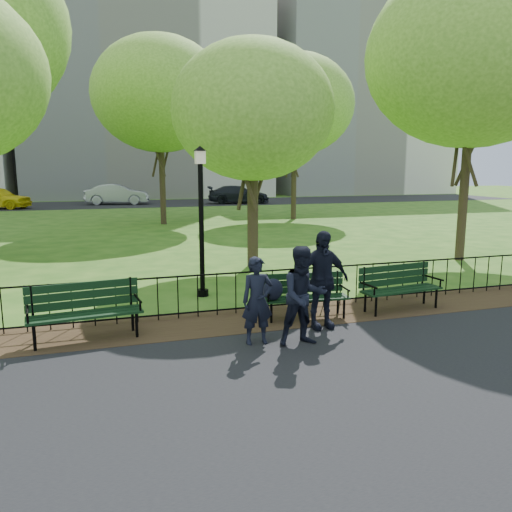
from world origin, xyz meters
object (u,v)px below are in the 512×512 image
object	(u,v)px
park_bench_right_a	(399,282)
person_left	(257,301)
park_bench_main	(291,290)
tree_mid_e	(474,56)
lamppost	(201,216)
park_bench_left_a	(84,305)
sedan_dark	(238,195)
person_mid	(304,296)
tree_far_c	(160,94)
person_right	(321,280)
sedan_silver	(117,194)
tree_near_e	(253,111)
tree_far_e	(295,105)

from	to	relation	value
park_bench_right_a	person_left	xyz separation A→B (m)	(-3.53, -1.13, 0.18)
park_bench_main	park_bench_right_a	distance (m)	2.47
tree_mid_e	person_left	size ratio (longest dim) A/B	6.08
lamppost	park_bench_left_a	bearing A→B (deg)	-137.56
sedan_dark	person_mid	bearing A→B (deg)	175.30
park_bench_main	tree_far_c	xyz separation A→B (m)	(-0.33, 17.95, 6.10)
person_right	tree_far_c	bearing A→B (deg)	92.53
park_bench_left_a	tree_far_c	bearing A→B (deg)	71.97
tree_far_c	sedan_silver	bearing A→B (deg)	96.78
lamppost	person_right	distance (m)	3.59
park_bench_left_a	sedan_silver	distance (m)	33.40
lamppost	tree_far_c	world-z (taller)	tree_far_c
tree_near_e	person_left	distance (m)	7.89
park_bench_main	person_left	bearing A→B (deg)	-127.45
lamppost	person_right	bearing A→B (deg)	-61.18
park_bench_left_a	tree_far_e	xyz separation A→B (m)	(11.19, 18.25, 5.87)
tree_far_c	person_left	size ratio (longest dim) A/B	6.35
park_bench_main	tree_near_e	xyz separation A→B (m)	(0.87, 5.47, 4.03)
lamppost	sedan_silver	distance (m)	31.02
person_left	person_right	distance (m)	1.49
tree_mid_e	person_right	xyz separation A→B (m)	(-7.38, -5.14, -5.48)
lamppost	person_mid	world-z (taller)	lamppost
park_bench_main	tree_far_e	size ratio (longest dim) A/B	0.19
sedan_silver	park_bench_right_a	bearing A→B (deg)	-161.92
park_bench_main	person_right	bearing A→B (deg)	-56.25
lamppost	sedan_dark	bearing A→B (deg)	73.01
tree_mid_e	person_mid	distance (m)	11.42
park_bench_right_a	tree_far_e	xyz separation A→B (m)	(4.81, 18.26, 5.90)
person_left	tree_far_c	bearing A→B (deg)	89.75
park_bench_main	lamppost	bearing A→B (deg)	124.92
park_bench_right_a	person_mid	size ratio (longest dim) A/B	1.10
sedan_dark	tree_far_e	bearing A→B (deg)	-172.41
tree_far_e	sedan_dark	distance (m)	14.37
park_bench_main	person_left	xyz separation A→B (m)	(-1.06, -1.12, 0.16)
person_left	park_bench_left_a	bearing A→B (deg)	160.21
lamppost	tree_far_c	bearing A→B (deg)	86.34
park_bench_right_a	tree_far_e	world-z (taller)	tree_far_e
tree_near_e	tree_mid_e	size ratio (longest dim) A/B	0.72
person_left	person_mid	distance (m)	0.79
park_bench_main	person_left	distance (m)	1.55
person_left	sedan_silver	size ratio (longest dim) A/B	0.30
park_bench_main	tree_mid_e	size ratio (longest dim) A/B	0.20
park_bench_right_a	tree_far_e	bearing A→B (deg)	68.93
tree_far_c	sedan_dark	distance (m)	16.72
park_bench_left_a	sedan_silver	size ratio (longest dim) A/B	0.40
park_bench_left_a	person_right	distance (m)	4.32
person_right	tree_near_e	bearing A→B (deg)	85.55
tree_near_e	sedan_dark	bearing A→B (deg)	75.57
person_left	park_bench_main	bearing A→B (deg)	48.65
tree_near_e	tree_mid_e	bearing A→B (deg)	-8.19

